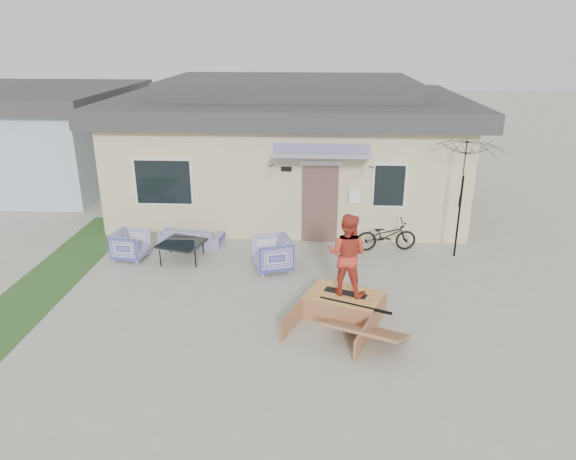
# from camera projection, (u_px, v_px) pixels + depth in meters

# --- Properties ---
(ground) EXTENTS (90.00, 90.00, 0.00)m
(ground) POSITION_uv_depth(u_px,v_px,m) (267.00, 324.00, 10.27)
(ground) COLOR #9B9A8B
(ground) RESTS_ON ground
(grass_strip) EXTENTS (1.40, 8.00, 0.01)m
(grass_strip) POSITION_uv_depth(u_px,v_px,m) (57.00, 273.00, 12.43)
(grass_strip) COLOR #274C20
(grass_strip) RESTS_ON ground
(house) EXTENTS (10.80, 8.49, 4.10)m
(house) POSITION_uv_depth(u_px,v_px,m) (290.00, 145.00, 17.06)
(house) COLOR #CABB8F
(house) RESTS_ON ground
(neighbor_house) EXTENTS (8.60, 7.60, 3.50)m
(neighbor_house) POSITION_uv_depth(u_px,v_px,m) (12.00, 135.00, 19.56)
(neighbor_house) COLOR #A7BBCE
(neighbor_house) RESTS_ON ground
(loveseat) EXTENTS (1.73, 0.68, 0.66)m
(loveseat) POSITION_uv_depth(u_px,v_px,m) (191.00, 233.00, 14.00)
(loveseat) COLOR #33318E
(loveseat) RESTS_ON ground
(armchair_left) EXTENTS (0.82, 0.86, 0.79)m
(armchair_left) POSITION_uv_depth(u_px,v_px,m) (131.00, 244.00, 13.14)
(armchair_left) COLOR #33318E
(armchair_left) RESTS_ON ground
(armchair_right) EXTENTS (1.04, 1.07, 0.88)m
(armchair_right) POSITION_uv_depth(u_px,v_px,m) (272.00, 252.00, 12.50)
(armchair_right) COLOR #33318E
(armchair_right) RESTS_ON ground
(coffee_table) EXTENTS (1.20, 1.20, 0.48)m
(coffee_table) POSITION_uv_depth(u_px,v_px,m) (182.00, 251.00, 13.10)
(coffee_table) COLOR black
(coffee_table) RESTS_ON ground
(bicycle) EXTENTS (1.63, 0.75, 1.01)m
(bicycle) POSITION_uv_depth(u_px,v_px,m) (386.00, 232.00, 13.60)
(bicycle) COLOR black
(bicycle) RESTS_ON ground
(patio_umbrella) EXTENTS (1.94, 1.80, 2.20)m
(patio_umbrella) POSITION_uv_depth(u_px,v_px,m) (462.00, 190.00, 12.80)
(patio_umbrella) COLOR black
(patio_umbrella) RESTS_ON ground
(skate_ramp) EXTENTS (2.06, 2.31, 0.48)m
(skate_ramp) POSITION_uv_depth(u_px,v_px,m) (344.00, 305.00, 10.50)
(skate_ramp) COLOR #925C39
(skate_ramp) RESTS_ON ground
(skateboard) EXTENTS (0.88, 0.52, 0.05)m
(skateboard) POSITION_uv_depth(u_px,v_px,m) (345.00, 292.00, 10.45)
(skateboard) COLOR black
(skateboard) RESTS_ON skate_ramp
(skater) EXTENTS (0.97, 0.86, 1.65)m
(skater) POSITION_uv_depth(u_px,v_px,m) (347.00, 253.00, 10.15)
(skater) COLOR #BE3A28
(skater) RESTS_ON skateboard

